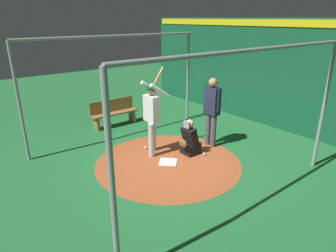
{
  "coord_description": "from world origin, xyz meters",
  "views": [
    {
      "loc": [
        3.97,
        5.06,
        3.33
      ],
      "look_at": [
        0.0,
        0.0,
        0.95
      ],
      "focal_mm": 31.42,
      "sensor_mm": 36.0,
      "label": 1
    }
  ],
  "objects": [
    {
      "name": "baseball_1",
      "position": [
        -1.2,
        -0.09,
        0.04
      ],
      "size": [
        0.07,
        0.07,
        0.07
      ],
      "primitive_type": "sphere",
      "color": "white",
      "rests_on": "dirt_circle"
    },
    {
      "name": "back_wall",
      "position": [
        -4.29,
        0.0,
        1.68
      ],
      "size": [
        0.22,
        11.64,
        3.33
      ],
      "color": "#145133",
      "rests_on": "ground"
    },
    {
      "name": "bench",
      "position": [
        -0.26,
        -3.19,
        0.44
      ],
      "size": [
        1.54,
        0.36,
        0.85
      ],
      "color": "olive",
      "rests_on": "ground"
    },
    {
      "name": "catcher",
      "position": [
        -0.74,
        -0.04,
        0.37
      ],
      "size": [
        0.58,
        0.4,
        0.94
      ],
      "color": "black",
      "rests_on": "ground"
    },
    {
      "name": "umpire",
      "position": [
        -1.55,
        -0.09,
        1.07
      ],
      "size": [
        0.24,
        0.49,
        1.88
      ],
      "color": "#4C4C51",
      "rests_on": "ground"
    },
    {
      "name": "batter",
      "position": [
        -0.02,
        -0.67,
        1.15
      ],
      "size": [
        0.68,
        0.49,
        2.19
      ],
      "color": "#BCBCC0",
      "rests_on": "ground"
    },
    {
      "name": "baseball_0",
      "position": [
        0.01,
        -0.98,
        0.04
      ],
      "size": [
        0.07,
        0.07,
        0.07
      ],
      "primitive_type": "sphere",
      "color": "white",
      "rests_on": "dirt_circle"
    },
    {
      "name": "home_plate",
      "position": [
        0.0,
        0.0,
        0.01
      ],
      "size": [
        0.59,
        0.59,
        0.01
      ],
      "primitive_type": "cube",
      "rotation": [
        0.0,
        0.0,
        0.79
      ],
      "color": "white",
      "rests_on": "dirt_circle"
    },
    {
      "name": "baseball_2",
      "position": [
        -0.97,
        0.27,
        0.04
      ],
      "size": [
        0.07,
        0.07,
        0.07
      ],
      "primitive_type": "sphere",
      "color": "white",
      "rests_on": "dirt_circle"
    },
    {
      "name": "cage_frame",
      "position": [
        0.0,
        0.0,
        2.02
      ],
      "size": [
        5.34,
        4.62,
        2.9
      ],
      "color": "gray",
      "rests_on": "ground"
    },
    {
      "name": "dirt_circle",
      "position": [
        0.0,
        0.0,
        0.0
      ],
      "size": [
        3.53,
        3.53,
        0.01
      ],
      "primitive_type": "cylinder",
      "color": "#9E4C28",
      "rests_on": "ground"
    },
    {
      "name": "ground_plane",
      "position": [
        0.0,
        0.0,
        0.0
      ],
      "size": [
        27.64,
        27.64,
        0.0
      ],
      "primitive_type": "plane",
      "color": "#216633"
    }
  ]
}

